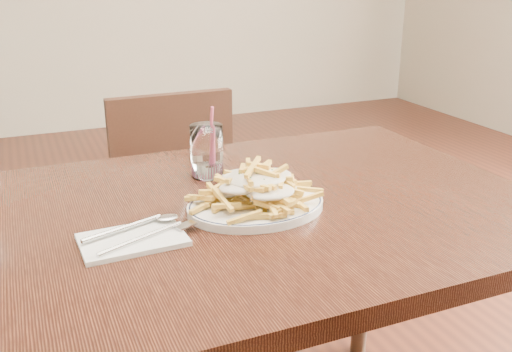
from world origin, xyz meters
name	(u,v)px	position (x,y,z in m)	size (l,w,h in m)	color
table	(239,242)	(0.00, 0.00, 0.67)	(1.20, 0.80, 0.75)	black
chair_far	(168,195)	(0.05, 0.78, 0.47)	(0.39, 0.39, 0.83)	black
fries_plate	(256,206)	(0.02, -0.03, 0.76)	(0.30, 0.27, 0.02)	white
loaded_fries	(256,184)	(0.02, -0.03, 0.80)	(0.26, 0.24, 0.07)	gold
napkin	(133,240)	(-0.22, -0.07, 0.75)	(0.17, 0.11, 0.01)	silver
cutlery	(131,234)	(-0.22, -0.07, 0.76)	(0.21, 0.14, 0.01)	silver
water_glass	(207,154)	(0.00, 0.19, 0.80)	(0.07, 0.07, 0.16)	white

